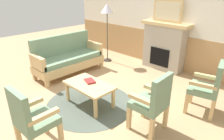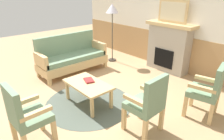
% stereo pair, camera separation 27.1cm
% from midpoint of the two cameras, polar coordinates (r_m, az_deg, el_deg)
% --- Properties ---
extents(ground_plane, '(14.00, 14.00, 0.00)m').
position_cam_midpoint_polar(ground_plane, '(4.18, -5.27, -8.33)').
color(ground_plane, tan).
extents(wall_back, '(7.20, 0.14, 2.70)m').
position_cam_midpoint_polar(wall_back, '(5.67, 15.10, 13.51)').
color(wall_back, silver).
rests_on(wall_back, ground_plane).
extents(fireplace, '(1.30, 0.44, 1.28)m').
position_cam_midpoint_polar(fireplace, '(5.59, 13.12, 6.66)').
color(fireplace, '#A39989').
rests_on(fireplace, ground_plane).
extents(framed_picture, '(0.80, 0.04, 0.56)m').
position_cam_midpoint_polar(framed_picture, '(5.42, 14.00, 15.89)').
color(framed_picture, tan).
rests_on(framed_picture, fireplace).
extents(couch, '(0.70, 1.80, 0.98)m').
position_cam_midpoint_polar(couch, '(5.40, -13.68, 3.16)').
color(couch, tan).
rests_on(couch, ground_plane).
extents(coffee_table, '(0.96, 0.56, 0.44)m').
position_cam_midpoint_polar(coffee_table, '(3.87, -8.45, -4.68)').
color(coffee_table, tan).
rests_on(coffee_table, ground_plane).
extents(round_rug, '(1.70, 1.70, 0.01)m').
position_cam_midpoint_polar(round_rug, '(4.06, -8.13, -9.47)').
color(round_rug, '#4C564C').
rests_on(round_rug, ground_plane).
extents(book_on_table, '(0.28, 0.23, 0.03)m').
position_cam_midpoint_polar(book_on_table, '(3.93, -8.27, -3.08)').
color(book_on_table, maroon).
rests_on(book_on_table, coffee_table).
extents(armchair_near_fireplace, '(0.50, 0.50, 0.98)m').
position_cam_midpoint_polar(armchair_near_fireplace, '(3.13, 9.04, -8.61)').
color(armchair_near_fireplace, tan).
rests_on(armchair_near_fireplace, ground_plane).
extents(armchair_by_window_left, '(0.57, 0.57, 0.98)m').
position_cam_midpoint_polar(armchair_by_window_left, '(3.85, 23.84, -4.13)').
color(armchair_by_window_left, tan).
rests_on(armchair_by_window_left, ground_plane).
extents(armchair_front_left, '(0.49, 0.49, 0.98)m').
position_cam_midpoint_polar(armchair_front_left, '(3.00, -24.37, -12.20)').
color(armchair_front_left, tan).
rests_on(armchair_front_left, ground_plane).
extents(floor_lamp_by_couch, '(0.36, 0.36, 1.68)m').
position_cam_midpoint_polar(floor_lamp_by_couch, '(5.93, -2.76, 15.99)').
color(floor_lamp_by_couch, '#332D28').
rests_on(floor_lamp_by_couch, ground_plane).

